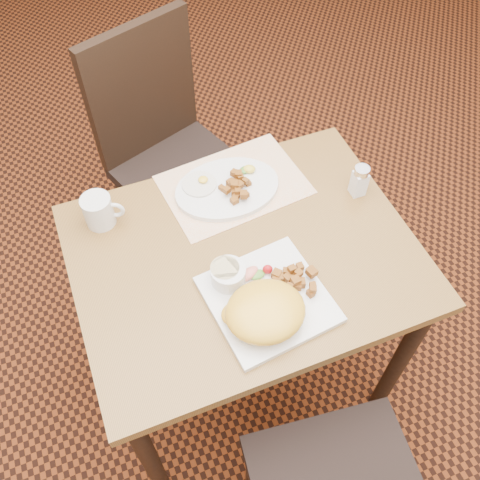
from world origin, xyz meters
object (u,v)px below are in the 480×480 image
at_px(coffee_mug, 99,211).
at_px(plate_oval, 227,188).
at_px(salt_shaker, 360,180).
at_px(chair_far, 167,146).
at_px(table, 245,275).
at_px(plate_square, 268,299).

bearing_deg(coffee_mug, plate_oval, -3.49).
bearing_deg(salt_shaker, chair_far, 123.83).
xyz_separation_m(salt_shaker, coffee_mug, (-0.71, 0.16, -0.01)).
xyz_separation_m(chair_far, coffee_mug, (-0.30, -0.44, 0.26)).
xyz_separation_m(table, chair_far, (-0.03, 0.69, -0.10)).
xyz_separation_m(chair_far, salt_shaker, (0.41, -0.61, 0.26)).
height_order(chair_far, plate_square, chair_far).
distance_m(chair_far, coffee_mug, 0.59).
distance_m(table, chair_far, 0.70).
height_order(chair_far, plate_oval, chair_far).
bearing_deg(table, plate_oval, 81.26).
relative_size(chair_far, coffee_mug, 8.79).
xyz_separation_m(plate_square, coffee_mug, (-0.32, 0.40, 0.04)).
bearing_deg(chair_far, salt_shaker, 103.86).
distance_m(table, plate_oval, 0.25).
relative_size(table, chair_far, 0.93).
bearing_deg(plate_oval, salt_shaker, -22.53).
xyz_separation_m(plate_oval, salt_shaker, (0.34, -0.14, 0.04)).
xyz_separation_m(plate_oval, coffee_mug, (-0.36, 0.02, 0.04)).
distance_m(salt_shaker, coffee_mug, 0.72).
bearing_deg(plate_square, salt_shaker, 31.78).
bearing_deg(chair_far, coffee_mug, 36.21).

